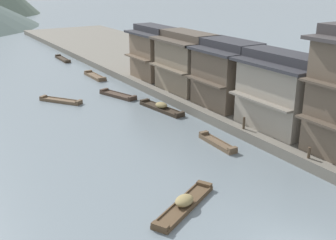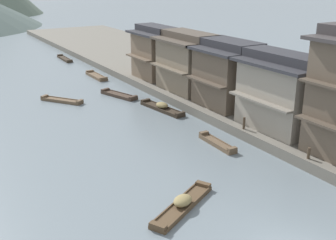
% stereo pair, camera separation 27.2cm
% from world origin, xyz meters
% --- Properties ---
extents(riverbank_right, '(18.00, 110.00, 0.82)m').
position_xyz_m(riverbank_right, '(16.09, 30.00, 0.41)').
color(riverbank_right, '#6B665B').
rests_on(riverbank_right, ground).
extents(boat_moored_nearest, '(0.95, 4.15, 0.51)m').
position_xyz_m(boat_moored_nearest, '(4.74, 12.74, 0.17)').
color(boat_moored_nearest, brown).
rests_on(boat_moored_nearest, ground).
extents(boat_moored_second, '(3.57, 4.45, 0.43)m').
position_xyz_m(boat_moored_second, '(-2.08, 30.45, 0.14)').
color(boat_moored_second, brown).
rests_on(boat_moored_second, ground).
extents(boat_moored_third, '(5.40, 3.56, 0.74)m').
position_xyz_m(boat_moored_third, '(-2.57, 6.36, 0.24)').
color(boat_moored_third, brown).
rests_on(boat_moored_third, ground).
extents(boat_moored_far, '(2.53, 4.94, 0.47)m').
position_xyz_m(boat_moored_far, '(3.86, 29.20, 0.15)').
color(boat_moored_far, '#423328').
rests_on(boat_moored_far, ground).
extents(boat_midriver_drifting, '(1.04, 5.53, 0.45)m').
position_xyz_m(boat_midriver_drifting, '(5.16, 52.15, 0.15)').
color(boat_midriver_drifting, '#33281E').
rests_on(boat_midriver_drifting, ground).
extents(boat_midriver_upstream, '(1.90, 5.93, 0.80)m').
position_xyz_m(boat_midriver_upstream, '(5.47, 22.61, 0.26)').
color(boat_midriver_upstream, '#33281E').
rests_on(boat_midriver_upstream, ground).
extents(boat_upstream_distant, '(1.17, 4.98, 0.50)m').
position_xyz_m(boat_upstream_distant, '(5.05, 38.72, 0.16)').
color(boat_upstream_distant, brown).
rests_on(boat_upstream_distant, ground).
extents(house_waterfront_second, '(5.29, 7.30, 6.14)m').
position_xyz_m(house_waterfront_second, '(10.12, 11.61, 3.82)').
color(house_waterfront_second, gray).
rests_on(house_waterfront_second, riverbank_right).
extents(house_waterfront_tall, '(6.00, 6.30, 6.14)m').
position_xyz_m(house_waterfront_tall, '(10.48, 18.68, 3.82)').
color(house_waterfront_tall, brown).
rests_on(house_waterfront_tall, riverbank_right).
extents(house_waterfront_narrow, '(5.81, 7.35, 6.14)m').
position_xyz_m(house_waterfront_narrow, '(10.38, 25.20, 3.82)').
color(house_waterfront_narrow, '#7F705B').
rests_on(house_waterfront_narrow, riverbank_right).
extents(house_waterfront_far, '(5.21, 6.12, 6.14)m').
position_xyz_m(house_waterfront_far, '(10.08, 31.96, 3.83)').
color(house_waterfront_far, '#75604C').
rests_on(house_waterfront_far, riverbank_right).
extents(mooring_post_dock_near, '(0.20, 0.20, 0.79)m').
position_xyz_m(mooring_post_dock_near, '(7.44, 6.19, 1.21)').
color(mooring_post_dock_near, '#473828').
rests_on(mooring_post_dock_near, riverbank_right).
extents(mooring_post_dock_mid, '(0.20, 0.20, 1.00)m').
position_xyz_m(mooring_post_dock_mid, '(7.44, 12.82, 1.32)').
color(mooring_post_dock_mid, '#473828').
rests_on(mooring_post_dock_mid, riverbank_right).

